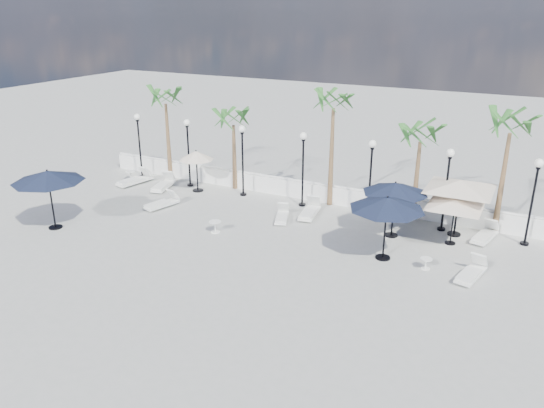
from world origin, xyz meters
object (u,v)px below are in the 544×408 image
at_px(lounger_7, 471,273).
at_px(parasol_navy_mid, 387,204).
at_px(lounger_3, 162,203).
at_px(parasol_cream_sq_a, 456,200).
at_px(parasol_navy_left, 48,177).
at_px(parasol_cream_sq_b, 461,181).
at_px(lounger_0, 163,185).
at_px(lounger_4, 282,216).
at_px(lounger_5, 310,211).
at_px(parasol_navy_right, 395,188).
at_px(parasol_cream_small, 196,156).
at_px(lounger_6, 485,235).
at_px(lounger_1, 139,179).
at_px(lounger_2, 134,180).

bearing_deg(lounger_7, parasol_navy_mid, -169.62).
xyz_separation_m(lounger_3, lounger_7, (15.13, -0.70, -0.00)).
distance_m(lounger_7, parasol_cream_sq_a, 3.59).
distance_m(parasol_navy_left, parasol_cream_sq_b, 18.27).
height_order(parasol_navy_left, parasol_cream_sq_b, parasol_navy_left).
relative_size(lounger_0, lounger_4, 1.20).
xyz_separation_m(lounger_4, lounger_5, (0.97, 1.10, 0.04)).
distance_m(lounger_4, parasol_navy_left, 10.82).
bearing_deg(lounger_4, parasol_navy_mid, -38.57).
bearing_deg(lounger_4, parasol_navy_right, -13.84).
bearing_deg(parasol_navy_right, parasol_cream_sq_a, 7.91).
bearing_deg(lounger_7, parasol_cream_sq_b, 120.23).
xyz_separation_m(lounger_0, parasol_cream_sq_a, (15.64, -0.20, 1.75)).
xyz_separation_m(lounger_0, parasol_cream_sq_b, (15.63, 0.85, 2.31)).
relative_size(lounger_4, lounger_5, 0.84).
bearing_deg(parasol_navy_mid, parasol_cream_sq_a, 51.16).
xyz_separation_m(lounger_4, parasol_navy_mid, (5.46, -1.79, 2.17)).
xyz_separation_m(lounger_5, parasol_navy_right, (4.19, -0.51, 2.00)).
relative_size(lounger_0, parasol_cream_small, 0.92).
xyz_separation_m(lounger_6, parasol_navy_mid, (-3.48, -3.80, 2.14)).
relative_size(parasol_cream_sq_b, parasol_cream_small, 2.36).
relative_size(lounger_4, parasol_navy_mid, 0.59).
distance_m(lounger_4, lounger_7, 9.10).
xyz_separation_m(lounger_4, parasol_navy_left, (-8.96, -5.61, 2.28)).
bearing_deg(lounger_1, lounger_5, 12.14).
relative_size(lounger_3, lounger_4, 1.12).
relative_size(lounger_0, lounger_6, 1.08).
bearing_deg(lounger_4, parasol_cream_small, 143.51).
xyz_separation_m(lounger_5, lounger_7, (7.93, -3.02, -0.02)).
relative_size(parasol_cream_sq_a, parasol_cream_sq_b, 0.80).
relative_size(lounger_3, lounger_7, 1.01).
relative_size(lounger_6, parasol_navy_right, 0.70).
relative_size(lounger_3, parasol_cream_sq_a, 0.45).
height_order(lounger_2, lounger_5, lounger_2).
distance_m(lounger_7, parasol_cream_sq_b, 4.72).
xyz_separation_m(lounger_2, parasol_cream_small, (3.95, 0.70, 1.74)).
height_order(lounger_5, parasol_navy_left, parasol_navy_left).
xyz_separation_m(lounger_6, parasol_navy_right, (-3.78, -1.42, 2.01)).
height_order(lounger_1, parasol_cream_sq_b, parasol_cream_sq_b).
height_order(lounger_0, lounger_5, lounger_0).
xyz_separation_m(lounger_2, lounger_4, (10.02, -1.05, -0.05)).
xyz_separation_m(lounger_1, parasol_cream_small, (3.89, 0.35, 1.79)).
bearing_deg(lounger_7, parasol_navy_left, -155.76).
distance_m(lounger_2, parasol_cream_sq_b, 17.84).
distance_m(lounger_6, parasol_navy_mid, 5.58).
bearing_deg(parasol_cream_sq_b, lounger_5, -172.41).
relative_size(lounger_5, parasol_navy_mid, 0.70).
bearing_deg(parasol_navy_mid, parasol_cream_sq_b, 59.91).
bearing_deg(parasol_navy_right, lounger_2, 178.29).
distance_m(lounger_4, lounger_6, 9.17).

